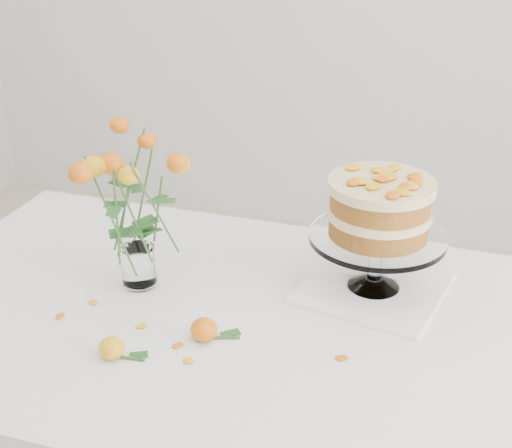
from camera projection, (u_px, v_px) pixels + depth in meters
The scene contains 12 objects.
table at pixel (213, 342), 1.57m from camera, with size 1.43×0.93×0.76m.
napkin at pixel (373, 288), 1.61m from camera, with size 0.30×0.30×0.01m, color white.
cake_stand at pixel (379, 214), 1.53m from camera, with size 0.30×0.30×0.27m.
rose_vase at pixel (133, 194), 1.53m from camera, with size 0.30×0.30×0.39m.
loose_rose_near at pixel (112, 348), 1.38m from camera, with size 0.09×0.05×0.04m.
loose_rose_far at pixel (204, 330), 1.43m from camera, with size 0.10×0.06×0.05m.
stray_petal_a at pixel (141, 326), 1.48m from camera, with size 0.03×0.02×0.00m, color #EDAC0F.
stray_petal_b at pixel (178, 345), 1.42m from camera, with size 0.03×0.02×0.00m, color #EDAC0F.
stray_petal_c at pixel (188, 361), 1.37m from camera, with size 0.03×0.02×0.00m, color #EDAC0F.
stray_petal_d at pixel (93, 302), 1.56m from camera, with size 0.03×0.02×0.00m, color #EDAC0F.
stray_petal_e at pixel (60, 316), 1.51m from camera, with size 0.03×0.02×0.00m, color #EDAC0F.
stray_petal_f at pixel (342, 358), 1.38m from camera, with size 0.03×0.02×0.00m, color #EDAC0F.
Camera 1 is at (0.49, -1.20, 1.60)m, focal length 50.00 mm.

